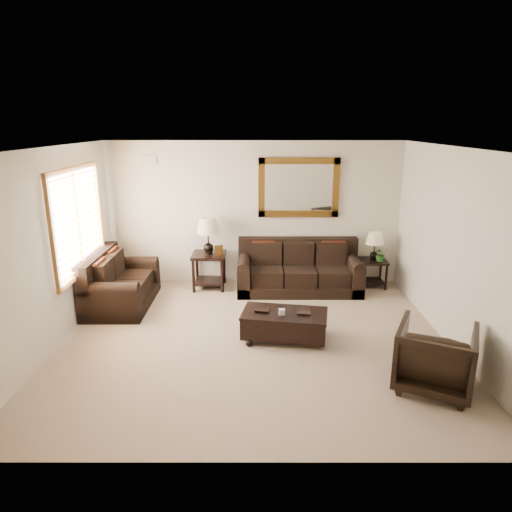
{
  "coord_description": "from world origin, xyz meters",
  "views": [
    {
      "loc": [
        0.04,
        -5.99,
        3.0
      ],
      "look_at": [
        0.04,
        0.6,
        1.08
      ],
      "focal_mm": 32.0,
      "sensor_mm": 36.0,
      "label": 1
    }
  ],
  "objects_px": {
    "sofa": "(299,272)",
    "end_table_left": "(208,243)",
    "coffee_table": "(284,322)",
    "armchair": "(436,354)",
    "loveseat": "(118,286)",
    "end_table_right": "(374,251)"
  },
  "relations": [
    {
      "from": "sofa",
      "to": "end_table_left",
      "type": "relative_size",
      "value": 1.67
    },
    {
      "from": "coffee_table",
      "to": "armchair",
      "type": "relative_size",
      "value": 1.5
    },
    {
      "from": "coffee_table",
      "to": "loveseat",
      "type": "bearing_deg",
      "value": 164.74
    },
    {
      "from": "sofa",
      "to": "end_table_right",
      "type": "relative_size",
      "value": 2.12
    },
    {
      "from": "loveseat",
      "to": "end_table_right",
      "type": "bearing_deg",
      "value": -78.55
    },
    {
      "from": "coffee_table",
      "to": "sofa",
      "type": "bearing_deg",
      "value": 89.05
    },
    {
      "from": "coffee_table",
      "to": "end_table_right",
      "type": "bearing_deg",
      "value": 60.43
    },
    {
      "from": "sofa",
      "to": "armchair",
      "type": "height_order",
      "value": "sofa"
    },
    {
      "from": "end_table_right",
      "to": "coffee_table",
      "type": "bearing_deg",
      "value": -129.27
    },
    {
      "from": "loveseat",
      "to": "armchair",
      "type": "xyz_separation_m",
      "value": [
        4.43,
        -2.55,
        0.09
      ]
    },
    {
      "from": "end_table_right",
      "to": "armchair",
      "type": "relative_size",
      "value": 1.23
    },
    {
      "from": "coffee_table",
      "to": "armchair",
      "type": "bearing_deg",
      "value": -27.44
    },
    {
      "from": "coffee_table",
      "to": "armchair",
      "type": "distance_m",
      "value": 2.1
    },
    {
      "from": "end_table_right",
      "to": "armchair",
      "type": "height_order",
      "value": "end_table_right"
    },
    {
      "from": "sofa",
      "to": "end_table_left",
      "type": "xyz_separation_m",
      "value": [
        -1.67,
        0.1,
        0.55
      ]
    },
    {
      "from": "loveseat",
      "to": "end_table_right",
      "type": "height_order",
      "value": "end_table_right"
    },
    {
      "from": "armchair",
      "to": "sofa",
      "type": "bearing_deg",
      "value": -43.09
    },
    {
      "from": "end_table_left",
      "to": "coffee_table",
      "type": "height_order",
      "value": "end_table_left"
    },
    {
      "from": "loveseat",
      "to": "end_table_right",
      "type": "relative_size",
      "value": 1.53
    },
    {
      "from": "end_table_left",
      "to": "end_table_right",
      "type": "bearing_deg",
      "value": 1.21
    },
    {
      "from": "sofa",
      "to": "armchair",
      "type": "distance_m",
      "value": 3.55
    },
    {
      "from": "loveseat",
      "to": "sofa",
      "type": "bearing_deg",
      "value": -76.38
    }
  ]
}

